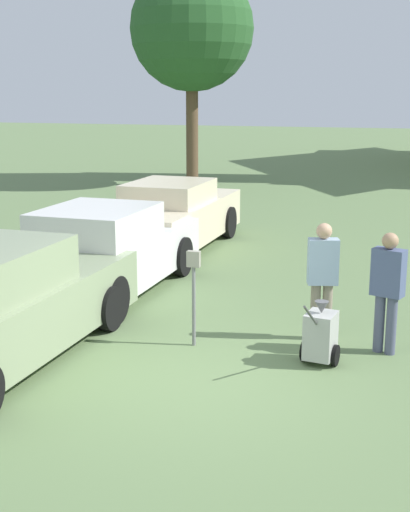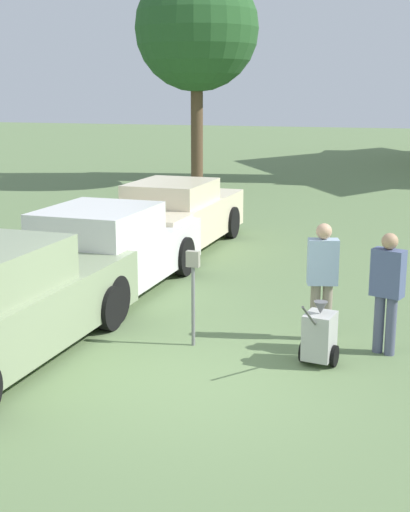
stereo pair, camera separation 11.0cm
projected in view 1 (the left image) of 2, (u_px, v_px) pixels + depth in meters
ground_plane at (196, 381)px, 8.73m from camera, size 120.00×120.00×0.00m
parked_car_white at (102, 253)px, 12.36m from camera, size 2.15×4.93×1.53m
parked_car_cream at (172, 216)px, 15.84m from camera, size 2.05×4.88×1.52m
parking_meter at (194, 280)px, 9.74m from camera, size 0.18×0.09×1.35m
person_worker at (323, 274)px, 9.99m from camera, size 0.46×0.32×1.69m
person_supervisor at (388, 286)px, 9.47m from camera, size 0.47×0.35×1.66m
equipment_cart at (320, 335)px, 9.22m from camera, size 0.51×1.00×1.00m
shade_tree at (192, 29)px, 25.07m from camera, size 4.39×4.39×7.77m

